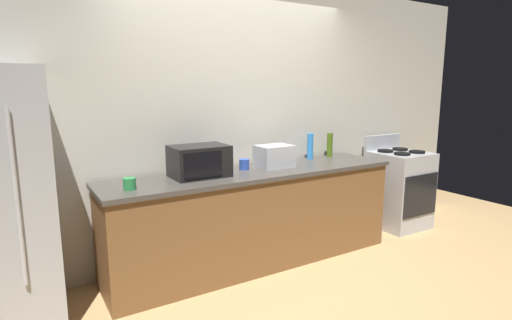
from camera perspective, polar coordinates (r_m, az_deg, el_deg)
The scene contains 10 objects.
ground_plane at distance 3.73m, azimuth 3.34°, elevation -16.29°, with size 8.00×8.00×0.00m, color tan.
back_wall at distance 4.03m, azimuth -3.05°, elevation 5.80°, with size 6.40×0.10×2.70m, color beige.
counter_run at distance 3.86m, azimuth 0.00°, elevation -8.03°, with size 2.84×0.64×0.90m.
stove_range at distance 5.15m, azimuth 19.39°, elevation -3.81°, with size 0.60×0.61×1.08m.
microwave at distance 3.52m, azimuth -7.96°, elevation -0.15°, with size 0.48×0.35×0.27m.
toaster_oven at distance 3.90m, azimuth 2.59°, elevation 0.54°, with size 0.34×0.26×0.21m, color #B7BABF.
bottle_olive_oil at distance 4.56m, azimuth 10.31°, elevation 2.13°, with size 0.06×0.06×0.26m, color #4C6B19.
bottle_spray_cleaner at distance 4.36m, azimuth 7.60°, elevation 1.93°, with size 0.07×0.07×0.28m, color #338CE5.
mug_blue at distance 3.79m, azimuth -1.67°, elevation -0.60°, with size 0.09×0.09×0.10m, color #2D4CB2.
mug_green at distance 3.20m, azimuth -17.33°, elevation -3.21°, with size 0.10×0.10×0.09m, color #2D8C47.
Camera 1 is at (-1.91, -2.73, 1.67)m, focal length 28.49 mm.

